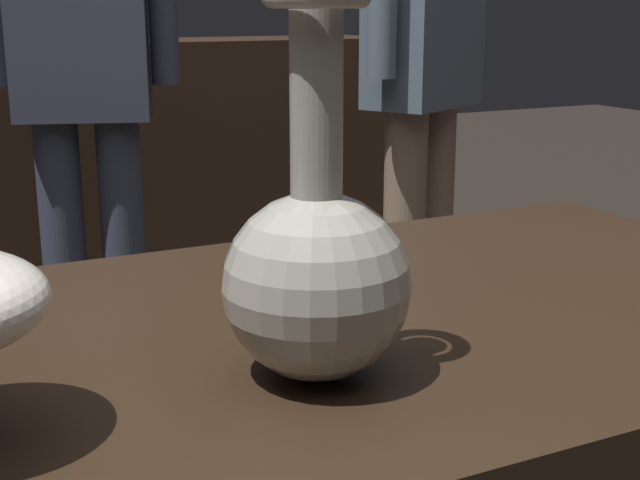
# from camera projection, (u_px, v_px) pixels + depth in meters

# --- Properties ---
(back_display_shelf) EXTENTS (2.60, 0.40, 0.99)m
(back_display_shelf) POSITION_uv_depth(u_px,v_px,m) (15.00, 200.00, 2.88)
(back_display_shelf) COLOR #382619
(back_display_shelf) RESTS_ON ground_plane
(vase_centerpiece) EXTENTS (0.16, 0.16, 0.32)m
(vase_centerpiece) POSITION_uv_depth(u_px,v_px,m) (317.00, 267.00, 0.74)
(vase_centerpiece) COLOR gray
(vase_centerpiece) RESTS_ON display_plinth
(shelf_vase_far_right) EXTENTS (0.11, 0.11, 0.24)m
(shelf_vase_far_right) POSITION_uv_depth(u_px,v_px,m) (310.00, 17.00, 3.16)
(shelf_vase_far_right) COLOR orange
(shelf_vase_far_right) RESTS_ON back_display_shelf
(visitor_near_right) EXTENTS (0.43, 0.31, 1.72)m
(visitor_near_right) POSITION_uv_depth(u_px,v_px,m) (424.00, 38.00, 2.25)
(visitor_near_right) COLOR #846B56
(visitor_near_right) RESTS_ON ground_plane
(visitor_center_back) EXTENTS (0.45, 0.27, 1.68)m
(visitor_center_back) POSITION_uv_depth(u_px,v_px,m) (81.00, 51.00, 2.17)
(visitor_center_back) COLOR #333847
(visitor_center_back) RESTS_ON ground_plane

